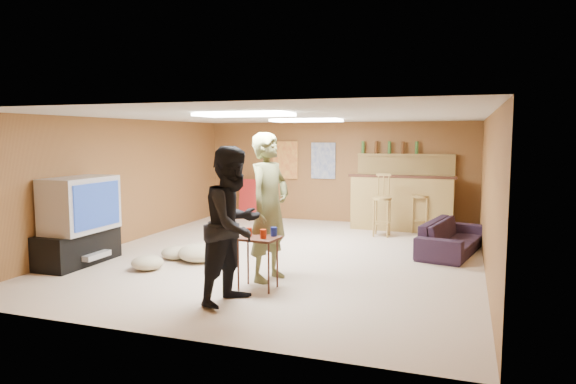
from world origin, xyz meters
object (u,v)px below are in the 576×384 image
(tv_body, at_px, (80,204))
(person_olive, at_px, (269,207))
(bar_counter, at_px, (402,203))
(person_black, at_px, (234,225))
(tray_table, at_px, (258,263))
(sofa, at_px, (452,237))

(tv_body, height_order, person_olive, person_olive)
(tv_body, xyz_separation_m, person_olive, (2.92, 0.15, 0.07))
(bar_counter, bearing_deg, person_black, -103.47)
(person_black, relative_size, tray_table, 2.72)
(tv_body, height_order, bar_counter, tv_body)
(person_olive, bearing_deg, sofa, -28.52)
(sofa, bearing_deg, tray_table, 154.09)
(bar_counter, distance_m, tray_table, 4.90)
(bar_counter, xyz_separation_m, tray_table, (-1.21, -4.74, -0.22))
(person_olive, xyz_separation_m, sofa, (2.24, 2.40, -0.71))
(tv_body, bearing_deg, bar_counter, 47.00)
(tv_body, distance_m, person_black, 3.00)
(person_olive, bearing_deg, person_black, -167.88)
(person_black, xyz_separation_m, sofa, (2.29, 3.41, -0.63))
(person_olive, relative_size, tray_table, 2.96)
(bar_counter, relative_size, sofa, 1.11)
(tv_body, height_order, tray_table, tv_body)
(bar_counter, xyz_separation_m, person_olive, (-1.23, -4.30, 0.42))
(bar_counter, bearing_deg, tray_table, -104.26)
(tv_body, bearing_deg, person_olive, 3.02)
(person_olive, distance_m, tray_table, 0.78)
(tv_body, height_order, sofa, tv_body)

